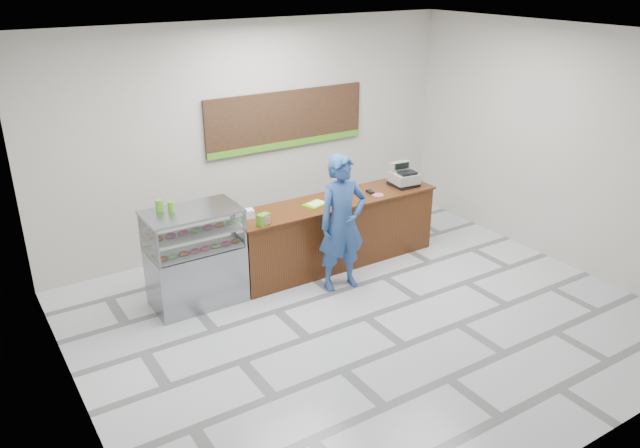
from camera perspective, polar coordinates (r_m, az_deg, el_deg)
floor at (r=8.19m, az=4.24°, el=-8.51°), size 7.00×7.00×0.00m
back_wall at (r=9.88m, az=-5.95°, el=8.04°), size 7.00×0.00×7.00m
ceiling at (r=7.04m, az=5.09°, el=16.62°), size 7.00×7.00×0.00m
sales_counter at (r=9.36m, az=1.40°, el=-0.70°), size 3.26×0.76×1.03m
display_case at (r=8.37m, az=-11.34°, el=-2.95°), size 1.22×0.72×1.33m
menu_board at (r=10.05m, az=-3.06°, el=9.46°), size 2.80×0.06×0.90m
cash_register at (r=9.80m, az=7.64°, el=4.27°), size 0.42×0.44×0.36m
card_terminal at (r=9.46m, az=4.60°, el=2.96°), size 0.08×0.15×0.04m
serving_tray at (r=8.97m, az=-0.42°, el=1.84°), size 0.39×0.33×0.02m
napkin_box at (r=8.54m, az=-6.55°, el=0.95°), size 0.15×0.15×0.12m
straw_cup at (r=8.52m, az=-7.29°, el=0.88°), size 0.08×0.08×0.12m
promo_box at (r=8.29m, az=-5.19°, el=0.42°), size 0.20×0.16×0.15m
donut_decal at (r=9.39m, az=5.31°, el=2.68°), size 0.17×0.17×0.00m
green_cup_left at (r=8.15m, az=-14.48°, el=1.64°), size 0.10×0.10×0.15m
green_cup_right at (r=8.11m, az=-13.45°, el=1.57°), size 0.09×0.09×0.13m
customer at (r=8.51m, az=2.04°, el=0.09°), size 0.75×0.54×1.93m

